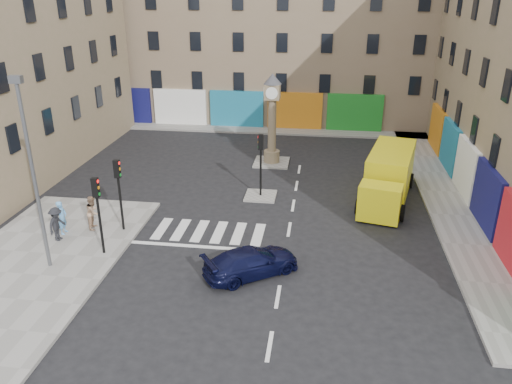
% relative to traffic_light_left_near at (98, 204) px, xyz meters
% --- Properties ---
extents(ground, '(120.00, 120.00, 0.00)m').
position_rel_traffic_light_left_near_xyz_m(ground, '(8.30, -0.20, -2.62)').
color(ground, black).
rests_on(ground, ground).
extents(sidewalk_left, '(7.00, 16.00, 0.15)m').
position_rel_traffic_light_left_near_xyz_m(sidewalk_left, '(-2.70, -2.20, -2.55)').
color(sidewalk_left, gray).
rests_on(sidewalk_left, ground).
extents(sidewalk_right, '(2.60, 30.00, 0.15)m').
position_rel_traffic_light_left_near_xyz_m(sidewalk_right, '(17.00, 9.80, -2.55)').
color(sidewalk_right, gray).
rests_on(sidewalk_right, ground).
extents(sidewalk_far, '(32.00, 2.40, 0.15)m').
position_rel_traffic_light_left_near_xyz_m(sidewalk_far, '(4.30, 22.00, -2.55)').
color(sidewalk_far, gray).
rests_on(sidewalk_far, ground).
extents(island_near, '(1.80, 1.80, 0.12)m').
position_rel_traffic_light_left_near_xyz_m(island_near, '(6.30, 7.80, -2.56)').
color(island_near, gray).
rests_on(island_near, ground).
extents(island_far, '(2.40, 2.40, 0.12)m').
position_rel_traffic_light_left_near_xyz_m(island_far, '(6.30, 13.80, -2.56)').
color(island_far, gray).
rests_on(island_far, ground).
extents(building_far, '(32.00, 10.00, 17.00)m').
position_rel_traffic_light_left_near_xyz_m(building_far, '(4.30, 27.80, 5.88)').
color(building_far, '#7D6953').
rests_on(building_far, ground).
extents(building_left, '(8.00, 20.00, 15.00)m').
position_rel_traffic_light_left_near_xyz_m(building_left, '(-10.70, 11.80, 4.88)').
color(building_left, '#866F57').
rests_on(building_left, ground).
extents(traffic_light_left_near, '(0.28, 0.22, 3.70)m').
position_rel_traffic_light_left_near_xyz_m(traffic_light_left_near, '(0.00, 0.00, 0.00)').
color(traffic_light_left_near, black).
rests_on(traffic_light_left_near, sidewalk_left).
extents(traffic_light_left_far, '(0.28, 0.22, 3.70)m').
position_rel_traffic_light_left_near_xyz_m(traffic_light_left_far, '(0.00, 2.40, 0.00)').
color(traffic_light_left_far, black).
rests_on(traffic_light_left_far, sidewalk_left).
extents(traffic_light_island, '(0.28, 0.22, 3.70)m').
position_rel_traffic_light_left_near_xyz_m(traffic_light_island, '(6.30, 7.80, -0.03)').
color(traffic_light_island, black).
rests_on(traffic_light_island, island_near).
extents(lamp_post, '(0.50, 0.25, 8.30)m').
position_rel_traffic_light_left_near_xyz_m(lamp_post, '(-1.90, -1.40, 2.17)').
color(lamp_post, '#595B60').
rests_on(lamp_post, sidewalk_left).
extents(clock_pillar, '(1.20, 1.20, 6.10)m').
position_rel_traffic_light_left_near_xyz_m(clock_pillar, '(6.30, 13.80, 0.93)').
color(clock_pillar, '#866F57').
rests_on(clock_pillar, island_far).
extents(navy_sedan, '(4.43, 3.86, 1.23)m').
position_rel_traffic_light_left_near_xyz_m(navy_sedan, '(7.00, -0.67, -2.01)').
color(navy_sedan, black).
rests_on(navy_sedan, ground).
extents(yellow_van, '(3.90, 7.79, 2.72)m').
position_rel_traffic_light_left_near_xyz_m(yellow_van, '(13.65, 8.70, -1.27)').
color(yellow_van, '#FFF215').
rests_on(yellow_van, ground).
extents(pedestrian_blue, '(0.43, 0.64, 1.72)m').
position_rel_traffic_light_left_near_xyz_m(pedestrian_blue, '(-2.77, 1.59, -1.61)').
color(pedestrian_blue, '#5FA0D9').
rests_on(pedestrian_blue, sidewalk_left).
extents(pedestrian_tan, '(0.78, 0.94, 1.73)m').
position_rel_traffic_light_left_near_xyz_m(pedestrian_tan, '(-1.50, 2.35, -1.60)').
color(pedestrian_tan, tan).
rests_on(pedestrian_tan, sidewalk_left).
extents(pedestrian_dark, '(0.73, 1.15, 1.71)m').
position_rel_traffic_light_left_near_xyz_m(pedestrian_dark, '(-2.67, 0.89, -1.62)').
color(pedestrian_dark, black).
rests_on(pedestrian_dark, sidewalk_left).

